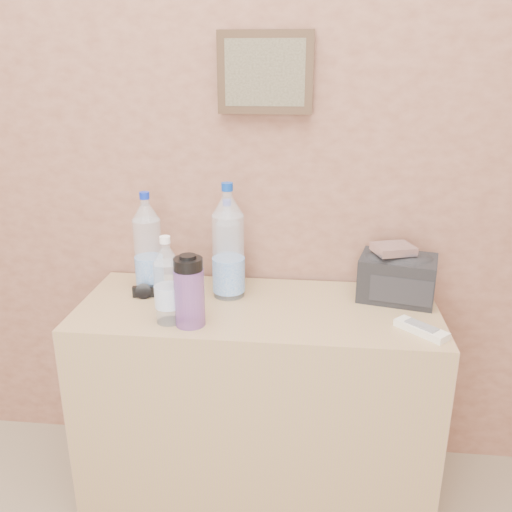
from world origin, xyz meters
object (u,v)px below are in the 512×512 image
Objects in this scene: dresser at (257,401)px; sunglasses at (154,291)px; nalgene_bottle at (189,291)px; pet_small at (168,285)px; pet_large_c at (228,247)px; toiletry_bag at (397,275)px; foil_packet at (393,249)px; pet_large_a at (148,247)px; ac_remote at (421,329)px; pet_large_b at (228,247)px.

dresser is 0.51m from sunglasses.
nalgene_bottle is at bearing -59.25° from sunglasses.
pet_large_c is at bearing 55.43° from pet_small.
foil_packet is at bearing -136.94° from toiletry_bag.
pet_large_a is 1.56× the size of nalgene_bottle.
sunglasses is 0.84m from ac_remote.
dresser is at bearing -166.64° from foil_packet.
sunglasses is at bearing -171.18° from pet_large_c.
dresser is 0.53m from pet_large_b.
pet_small is at bearing -160.71° from foil_packet.
pet_large_a is at bearing -150.49° from ac_remote.
pet_large_a reaches higher than nalgene_bottle.
pet_small is at bearing -135.02° from ac_remote.
dresser is 0.62m from ac_remote.
pet_small is at bearing -124.57° from pet_large_c.
pet_small reaches higher than toiletry_bag.
ac_remote is (0.48, -0.13, 0.36)m from dresser.
toiletry_bag is at bearing 0.76° from pet_large_a.
pet_large_c reaches higher than foil_packet.
pet_large_a is 0.79m from foil_packet.
pet_small is 1.12× the size of toiletry_bag.
pet_large_a is 1.12× the size of pet_large_b.
pet_small is 0.74m from ac_remote.
pet_large_c is at bearing -163.41° from toiletry_bag.
ac_remote is (0.66, 0.02, -0.10)m from nalgene_bottle.
sunglasses is (-0.34, 0.04, 0.37)m from dresser.
pet_large_a is (-0.37, 0.10, 0.50)m from dresser.
foil_packet is (0.79, -0.00, 0.02)m from pet_large_a.
nalgene_bottle reaches higher than ac_remote.
ac_remote is 0.29m from foil_packet.
pet_large_a is at bearing 164.82° from dresser.
sunglasses is 0.79m from toiletry_bag.
sunglasses is (-0.24, -0.04, -0.15)m from pet_large_c.
pet_large_b reaches higher than pet_small.
sunglasses is at bearing 173.38° from dresser.
sunglasses is 1.19× the size of foil_packet.
pet_large_c is 0.52m from foil_packet.
foil_packet is at bearing -0.14° from pet_large_a.
pet_large_a is at bearing -166.35° from toiletry_bag.
toiletry_bag is at bearing -6.88° from pet_large_b.
pet_large_b is at bearing 21.81° from sunglasses.
nalgene_bottle is at bearing -109.49° from pet_large_c.
pet_large_c is 0.26m from pet_small.
pet_large_b is 0.79× the size of pet_large_c.
pet_large_a is at bearing 179.86° from foil_packet.
toiletry_bag is at bearing 143.91° from ac_remote.
pet_large_c is at bearing 70.51° from nalgene_bottle.
ac_remote is 1.31× the size of foil_packet.
pet_large_c reaches higher than sunglasses.
ac_remote is (0.73, 0.01, -0.11)m from pet_small.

